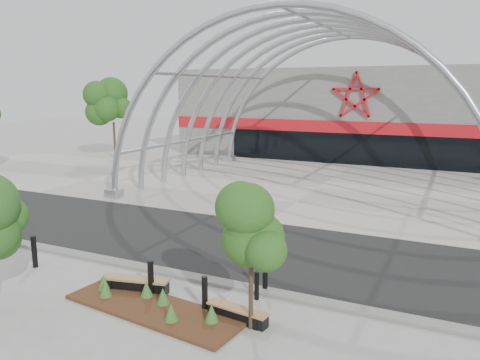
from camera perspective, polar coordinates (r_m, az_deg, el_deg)
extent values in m
plane|color=gray|center=(16.38, -6.12, -11.44)|extent=(140.00, 140.00, 0.00)
cube|color=black|center=(19.25, -0.64, -7.85)|extent=(140.00, 7.00, 0.02)
cube|color=#9A968C|center=(30.12, 9.41, -1.00)|extent=(60.00, 17.00, 0.04)
cube|color=slate|center=(16.17, -6.59, -11.54)|extent=(60.00, 0.50, 0.12)
cube|color=slate|center=(47.10, 15.70, 7.96)|extent=(34.00, 15.00, 8.00)
cube|color=black|center=(40.03, 13.66, 3.68)|extent=(22.00, 0.25, 2.60)
cube|color=red|center=(39.85, 13.78, 6.25)|extent=(34.00, 0.30, 1.00)
torus|color=#A3A8AD|center=(23.20, 4.25, -4.58)|extent=(20.36, 0.36, 20.36)
torus|color=#A3A8AD|center=(25.47, 6.28, -3.19)|extent=(20.36, 0.36, 20.36)
torus|color=#A3A8AD|center=(27.78, 7.97, -2.02)|extent=(20.36, 0.36, 20.36)
torus|color=#A3A8AD|center=(30.12, 9.41, -1.04)|extent=(20.36, 0.36, 20.36)
torus|color=#A3A8AD|center=(32.49, 10.63, -0.19)|extent=(20.36, 0.36, 20.36)
torus|color=#A3A8AD|center=(34.87, 11.68, 0.54)|extent=(20.36, 0.36, 20.36)
torus|color=#A3A8AD|center=(37.27, 12.60, 1.17)|extent=(20.36, 0.36, 20.36)
cylinder|color=#A3A8AD|center=(28.39, 24.02, 11.81)|extent=(0.20, 15.00, 0.20)
cylinder|color=#A3A8AD|center=(29.70, 10.05, 18.18)|extent=(0.20, 15.00, 0.20)
cylinder|color=#A3A8AD|center=(32.12, -2.69, 12.55)|extent=(0.20, 15.00, 0.20)
cylinder|color=#A3A8AD|center=(33.60, -6.53, 4.77)|extent=(0.20, 15.00, 0.20)
cube|color=#A3A8AD|center=(28.19, -15.07, -1.59)|extent=(0.80, 0.80, 0.50)
cube|color=#A3A8AD|center=(40.57, -1.28, 2.59)|extent=(0.80, 0.80, 0.50)
cube|color=#3F2113|center=(14.14, -10.56, -15.16)|extent=(5.70, 2.35, 0.11)
cone|color=#3B6C2B|center=(15.00, -16.09, -12.58)|extent=(0.38, 0.38, 0.48)
cone|color=#3B6C2B|center=(14.16, -9.38, -13.76)|extent=(0.38, 0.38, 0.48)
cone|color=#3B6C2B|center=(13.22, -8.40, -15.62)|extent=(0.38, 0.38, 0.48)
cone|color=#3B6C2B|center=(14.70, -11.34, -12.87)|extent=(0.38, 0.38, 0.48)
cone|color=#3B6C2B|center=(13.06, -3.48, -15.87)|extent=(0.38, 0.38, 0.48)
cone|color=#3B6C2B|center=(15.49, -16.27, -11.82)|extent=(0.38, 0.38, 0.48)
cylinder|color=black|center=(12.62, 1.34, -13.96)|extent=(0.12, 0.12, 1.84)
ellipsoid|color=#214414|center=(12.01, 1.38, -6.72)|extent=(1.52, 1.52, 2.00)
cube|color=black|center=(15.36, -12.59, -12.52)|extent=(2.14, 0.84, 0.36)
cube|color=black|center=(15.68, -15.25, -12.01)|extent=(0.22, 0.48, 0.42)
cube|color=black|center=(15.04, -9.82, -12.81)|extent=(0.22, 0.48, 0.42)
cube|color=olive|center=(15.26, -12.63, -11.69)|extent=(2.20, 0.92, 0.06)
cube|color=black|center=(13.33, -0.32, -16.19)|extent=(1.82, 0.56, 0.30)
cube|color=black|center=(13.65, -2.77, -15.38)|extent=(0.16, 0.40, 0.36)
cube|color=black|center=(13.01, 2.27, -16.80)|extent=(0.16, 0.40, 0.36)
cube|color=#9F623A|center=(13.24, -0.32, -15.40)|extent=(1.87, 0.63, 0.05)
cylinder|color=black|center=(18.29, -23.79, -8.01)|extent=(0.18, 0.18, 1.15)
cylinder|color=black|center=(14.81, -10.81, -11.71)|extent=(0.18, 0.18, 1.14)
cylinder|color=black|center=(13.68, -4.32, -13.71)|extent=(0.17, 0.17, 1.06)
cylinder|color=black|center=(14.90, 3.09, -11.67)|extent=(0.16, 0.16, 1.00)
cylinder|color=black|center=(14.41, 2.05, -12.74)|extent=(0.14, 0.14, 0.88)
cylinder|color=#302217|center=(43.41, -15.04, 4.64)|extent=(0.20, 0.20, 3.30)
ellipsoid|color=#1B4513|center=(43.19, -15.24, 8.59)|extent=(3.00, 3.00, 3.60)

